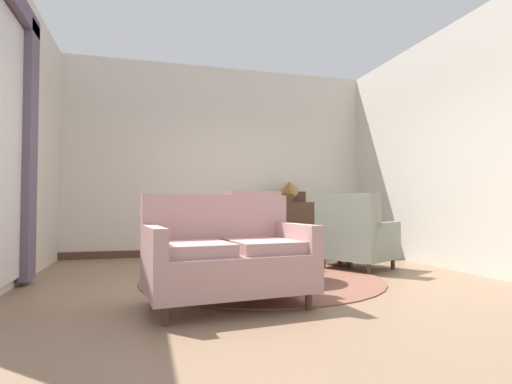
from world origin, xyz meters
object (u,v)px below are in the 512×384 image
armchair_near_window (243,236)px  porcelain_vase (277,223)px  settee (227,257)px  side_table (339,234)px  armchair_far_left (355,237)px  sideboard (284,225)px  coffee_table (281,244)px  gramophone (288,189)px

armchair_near_window → porcelain_vase: bearing=77.0°
settee → side_table: size_ratio=1.98×
armchair_far_left → sideboard: (-0.35, 1.82, 0.08)m
coffee_table → armchair_far_left: size_ratio=0.77×
armchair_far_left → side_table: 0.41m
porcelain_vase → gramophone: (0.97, 2.30, 0.49)m
settee → armchair_far_left: size_ratio=1.29×
porcelain_vase → armchair_far_left: armchair_far_left is taller
settee → sideboard: bearing=56.3°
side_table → gramophone: gramophone is taller
sideboard → porcelain_vase: bearing=-111.2°
coffee_table → sideboard: size_ratio=0.78×
porcelain_vase → coffee_table: bearing=22.1°
coffee_table → porcelain_vase: (-0.05, -0.02, 0.23)m
coffee_table → sideboard: (0.87, 2.37, 0.09)m
settee → armchair_near_window: size_ratio=1.36×
armchair_far_left → armchair_near_window: (-1.42, 0.48, 0.01)m
porcelain_vase → armchair_near_window: size_ratio=0.30×
gramophone → settee: bearing=-118.5°
settee → coffee_table: bearing=41.8°
armchair_near_window → gramophone: size_ratio=2.19×
armchair_near_window → side_table: size_ratio=1.46×
gramophone → side_table: bearing=-77.6°
gramophone → coffee_table: bearing=-111.9°
sideboard → side_table: bearing=-76.6°
armchair_far_left → armchair_near_window: armchair_near_window is taller
coffee_table → side_table: side_table is taller
armchair_near_window → sideboard: bearing=-149.0°
settee → side_table: 2.74m
porcelain_vase → gramophone: size_ratio=0.66×
coffee_table → gramophone: (0.92, 2.28, 0.72)m
porcelain_vase → armchair_near_window: bearing=97.5°
armchair_near_window → sideboard: 1.71m
armchair_near_window → sideboard: sideboard is taller
gramophone → armchair_near_window: bearing=-131.5°
porcelain_vase → sideboard: (0.92, 2.39, -0.14)m
settee → armchair_near_window: (0.62, 1.93, 0.03)m
side_table → gramophone: bearing=102.4°
armchair_near_window → gramophone: (1.11, 1.25, 0.71)m
coffee_table → armchair_near_window: (-0.19, 1.03, 0.02)m
porcelain_vase → armchair_near_window: (-0.14, 1.05, -0.22)m
coffee_table → porcelain_vase: size_ratio=2.70×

